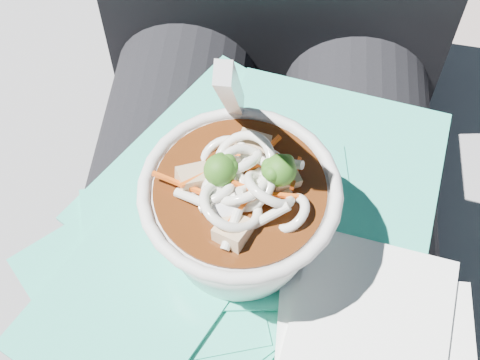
# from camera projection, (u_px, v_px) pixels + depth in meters

# --- Properties ---
(stone_ledge) EXTENTS (1.05, 0.60, 0.48)m
(stone_ledge) POSITION_uv_depth(u_px,v_px,m) (258.00, 274.00, 0.93)
(stone_ledge) COLOR slate
(stone_ledge) RESTS_ON ground
(lap) EXTENTS (0.33, 0.48, 0.15)m
(lap) POSITION_uv_depth(u_px,v_px,m) (252.00, 281.00, 0.58)
(lap) COLOR black
(lap) RESTS_ON stone_ledge
(person_body) EXTENTS (0.34, 0.94, 1.02)m
(person_body) POSITION_uv_depth(u_px,v_px,m) (261.00, 180.00, 0.62)
(person_body) COLOR black
(person_body) RESTS_ON ground
(plastic_bag) EXTENTS (0.34, 0.38, 0.02)m
(plastic_bag) POSITION_uv_depth(u_px,v_px,m) (225.00, 255.00, 0.50)
(plastic_bag) COLOR #2EBF9F
(plastic_bag) RESTS_ON lap
(napkins) EXTENTS (0.14, 0.17, 0.01)m
(napkins) POSITION_uv_depth(u_px,v_px,m) (375.00, 349.00, 0.45)
(napkins) COLOR white
(napkins) RESTS_ON plastic_bag
(udon_bowl) EXTENTS (0.14, 0.14, 0.19)m
(udon_bowl) POSITION_uv_depth(u_px,v_px,m) (240.00, 207.00, 0.46)
(udon_bowl) COLOR silver
(udon_bowl) RESTS_ON plastic_bag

